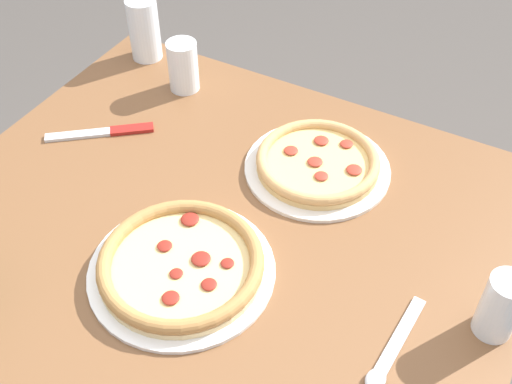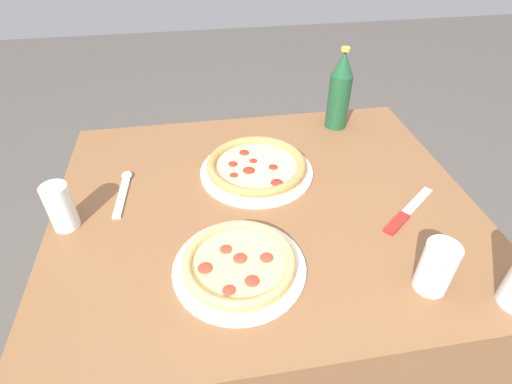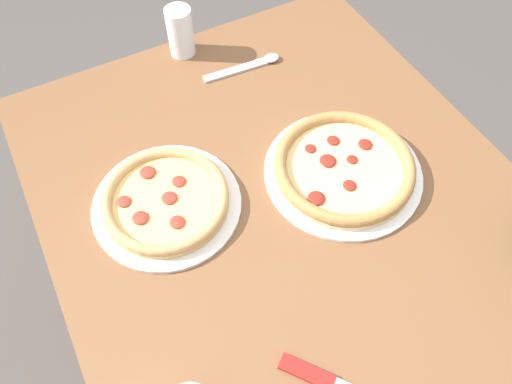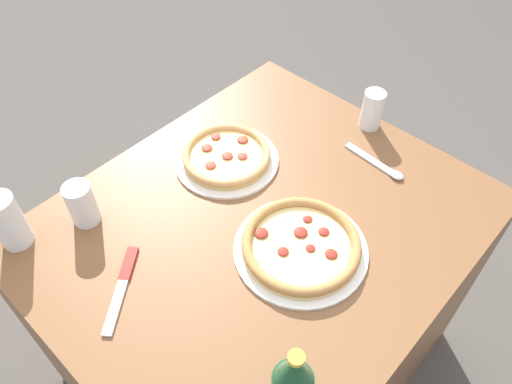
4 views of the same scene
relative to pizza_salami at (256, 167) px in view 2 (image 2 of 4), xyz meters
name	(u,v)px [view 2 (image 2 of 4)]	position (x,y,z in m)	size (l,w,h in m)	color
ground_plane	(262,357)	(0.00, 0.13, -0.79)	(8.00, 8.00, 0.00)	#4C4742
table	(263,294)	(0.00, 0.13, -0.41)	(1.06, 0.89, 0.77)	brown
pizza_salami	(256,167)	(0.00, 0.00, 0.00)	(0.31, 0.31, 0.04)	white
pizza_veggie	(239,264)	(0.09, 0.34, 0.00)	(0.28, 0.28, 0.04)	silver
glass_cola	(436,269)	(-0.28, 0.44, 0.03)	(0.07, 0.07, 0.11)	white
glass_iced_tea	(61,209)	(0.48, 0.14, 0.03)	(0.06, 0.06, 0.12)	white
beer_bottle	(340,91)	(-0.30, -0.22, 0.10)	(0.07, 0.07, 0.26)	#194728
knife	(407,212)	(-0.34, 0.23, -0.02)	(0.19, 0.15, 0.01)	maroon
spoon	(124,187)	(0.36, 0.02, -0.01)	(0.04, 0.19, 0.01)	silver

